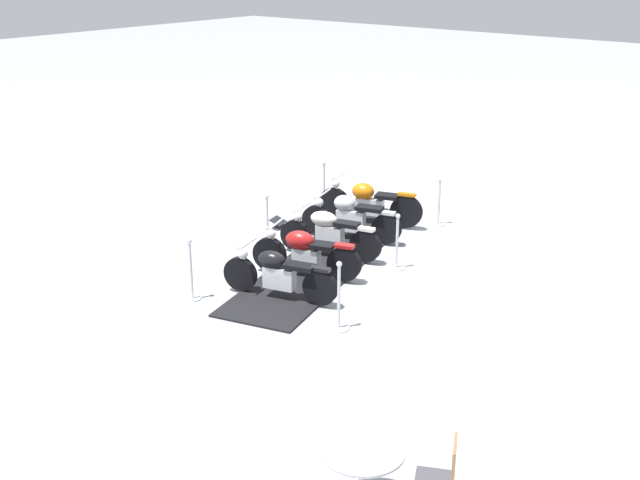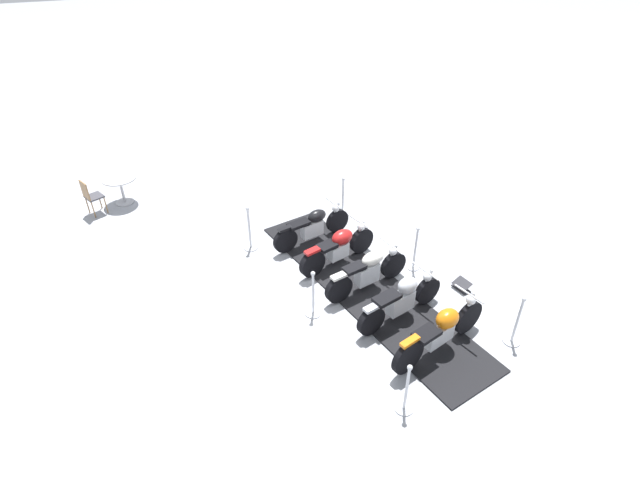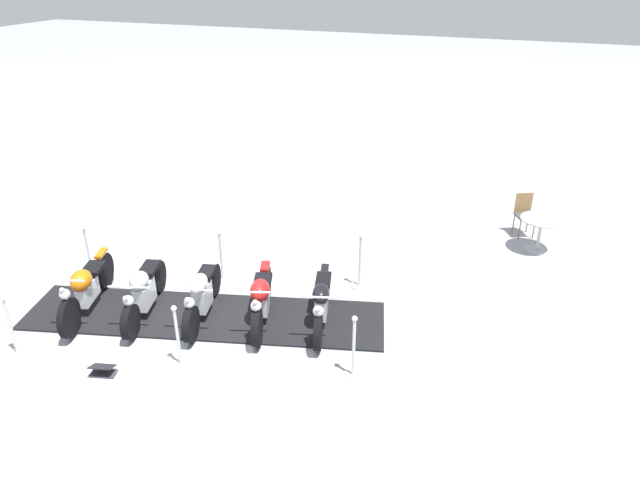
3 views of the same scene
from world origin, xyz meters
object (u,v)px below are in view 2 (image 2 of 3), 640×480
(motorcycle_copper, at_px, (442,330))
(motorcycle_black, at_px, (313,225))
(stanchion_right_mid, at_px, (415,253))
(motorcycle_cream, at_px, (368,271))
(stanchion_right_front, at_px, (515,328))
(cafe_table, at_px, (120,184))
(info_placard, at_px, (461,286))
(stanchion_left_mid, at_px, (313,301))
(stanchion_left_rear, at_px, (250,236))
(motorcycle_maroon, at_px, (339,246))
(cafe_chair_near_table, at_px, (91,195))
(motorcycle_chrome, at_px, (402,299))
(stanchion_right_rear, at_px, (343,201))
(stanchion_left_front, at_px, (406,395))

(motorcycle_copper, height_order, motorcycle_black, motorcycle_copper)
(motorcycle_black, height_order, stanchion_right_mid, stanchion_right_mid)
(motorcycle_black, bearing_deg, motorcycle_copper, -90.83)
(motorcycle_cream, xyz_separation_m, stanchion_right_front, (1.97, -2.31, -0.13))
(motorcycle_black, relative_size, cafe_table, 2.30)
(info_placard, bearing_deg, stanchion_left_mid, -110.34)
(stanchion_right_front, relative_size, stanchion_left_rear, 0.97)
(motorcycle_copper, xyz_separation_m, stanchion_right_mid, (0.73, 2.38, -0.12))
(motorcycle_maroon, height_order, stanchion_right_front, stanchion_right_front)
(motorcycle_cream, height_order, stanchion_right_front, stanchion_right_front)
(motorcycle_cream, bearing_deg, stanchion_right_front, -64.29)
(stanchion_left_rear, bearing_deg, motorcycle_cream, -48.57)
(stanchion_left_mid, distance_m, cafe_chair_near_table, 6.95)
(stanchion_right_front, bearing_deg, stanchion_right_mid, 104.66)
(info_placard, height_order, cafe_table, cafe_table)
(motorcycle_black, distance_m, stanchion_right_mid, 2.50)
(motorcycle_chrome, xyz_separation_m, stanchion_right_rear, (0.32, 4.01, -0.09))
(motorcycle_maroon, distance_m, cafe_table, 6.41)
(motorcycle_black, bearing_deg, info_placard, -63.79)
(motorcycle_black, relative_size, stanchion_right_front, 1.86)
(cafe_table, bearing_deg, stanchion_left_front, -63.82)
(motorcycle_copper, distance_m, info_placard, 1.98)
(stanchion_right_rear, bearing_deg, cafe_chair_near_table, 160.54)
(motorcycle_maroon, bearing_deg, motorcycle_copper, -94.30)
(motorcycle_copper, distance_m, cafe_chair_near_table, 9.45)
(info_placard, distance_m, cafe_table, 9.17)
(motorcycle_chrome, distance_m, stanchion_left_front, 2.18)
(motorcycle_black, height_order, stanchion_left_mid, stanchion_left_mid)
(motorcycle_cream, xyz_separation_m, motorcycle_black, (-0.54, 2.05, -0.02))
(motorcycle_maroon, relative_size, stanchion_right_front, 1.80)
(motorcycle_cream, distance_m, info_placard, 2.06)
(stanchion_right_front, bearing_deg, stanchion_left_rear, 130.93)
(motorcycle_chrome, bearing_deg, motorcycle_cream, 87.51)
(motorcycle_maroon, xyz_separation_m, stanchion_right_rear, (0.85, 1.95, -0.08))
(motorcycle_cream, height_order, stanchion_left_front, stanchion_left_front)
(motorcycle_chrome, height_order, stanchion_right_rear, stanchion_right_rear)
(motorcycle_maroon, height_order, cafe_chair_near_table, cafe_chair_near_table)
(motorcycle_black, bearing_deg, stanchion_left_front, -106.85)
(stanchion_left_front, distance_m, stanchion_left_mid, 2.74)
(stanchion_left_rear, bearing_deg, stanchion_right_rear, 14.66)
(stanchion_right_mid, height_order, info_placard, stanchion_right_mid)
(motorcycle_chrome, height_order, motorcycle_black, motorcycle_chrome)
(motorcycle_cream, bearing_deg, stanchion_right_rear, 64.18)
(stanchion_left_front, bearing_deg, stanchion_right_rear, 78.40)
(motorcycle_copper, bearing_deg, stanchion_right_mid, 54.62)
(motorcycle_copper, bearing_deg, motorcycle_cream, 86.67)
(stanchion_right_front, height_order, cafe_table, stanchion_right_front)
(stanchion_left_mid, bearing_deg, stanchion_right_rear, 60.04)
(motorcycle_black, height_order, stanchion_left_front, stanchion_left_front)
(motorcycle_maroon, distance_m, motorcycle_black, 1.06)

